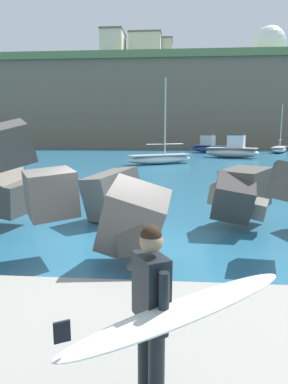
% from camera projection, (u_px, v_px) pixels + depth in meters
% --- Properties ---
extents(ground_plane, '(400.00, 400.00, 0.00)m').
position_uv_depth(ground_plane, '(122.00, 256.00, 7.86)').
color(ground_plane, '#235B7A').
extents(walkway_path, '(48.00, 4.40, 0.24)m').
position_uv_depth(walkway_path, '(73.00, 370.00, 3.91)').
color(walkway_path, gray).
rests_on(walkway_path, ground).
extents(breakwater_jetty, '(31.53, 5.73, 3.16)m').
position_uv_depth(breakwater_jetty, '(167.00, 190.00, 8.99)').
color(breakwater_jetty, gray).
rests_on(breakwater_jetty, ground).
extents(surfer_with_board, '(2.01, 1.50, 1.78)m').
position_uv_depth(surfer_with_board, '(160.00, 309.00, 3.00)').
color(surfer_with_board, black).
rests_on(surfer_with_board, walkway_path).
extents(boat_near_left, '(6.01, 3.98, 2.49)m').
position_uv_depth(boat_near_left, '(232.00, 150.00, 36.53)').
color(boat_near_left, beige).
rests_on(boat_near_left, ground).
extents(boat_near_centre, '(5.54, 5.01, 2.38)m').
position_uv_depth(boat_near_centre, '(210.00, 147.00, 44.76)').
color(boat_near_centre, navy).
rests_on(boat_near_centre, ground).
extents(boat_mid_left, '(6.03, 4.49, 7.25)m').
position_uv_depth(boat_mid_left, '(160.00, 158.00, 29.67)').
color(boat_mid_left, white).
rests_on(boat_mid_left, ground).
extents(boat_mid_centre, '(3.93, 6.48, 6.21)m').
position_uv_depth(boat_mid_centre, '(279.00, 149.00, 45.32)').
color(boat_mid_centre, white).
rests_on(boat_mid_centre, ground).
extents(headland_bluff, '(84.67, 41.47, 15.59)m').
position_uv_depth(headland_bluff, '(141.00, 108.00, 76.05)').
color(headland_bluff, '#756651').
rests_on(headland_bluff, ground).
extents(radar_dome, '(6.36, 6.36, 8.37)m').
position_uv_depth(radar_dome, '(269.00, 46.00, 70.25)').
color(radar_dome, silver).
rests_on(radar_dome, headland_bluff).
extents(station_building_west, '(6.41, 5.15, 6.13)m').
position_uv_depth(station_building_west, '(145.00, 50.00, 67.84)').
color(station_building_west, beige).
rests_on(station_building_west, headland_bluff).
extents(station_building_central, '(4.26, 7.01, 5.72)m').
position_uv_depth(station_building_central, '(113.00, 48.00, 65.13)').
color(station_building_central, beige).
rests_on(station_building_central, headland_bluff).
extents(station_building_east, '(5.24, 5.62, 6.27)m').
position_uv_depth(station_building_east, '(160.00, 55.00, 72.97)').
color(station_building_east, '#B2ADA3').
rests_on(station_building_east, headland_bluff).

